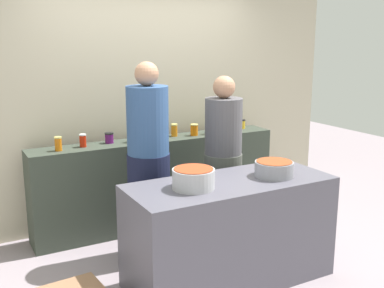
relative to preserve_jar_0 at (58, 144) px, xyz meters
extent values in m
plane|color=gray|center=(1.05, -1.06, -1.03)|extent=(12.00, 12.00, 0.00)
cube|color=#B9AF95|center=(1.05, 0.39, 0.47)|extent=(4.80, 0.12, 3.00)
cube|color=#353E33|center=(1.05, 0.04, -0.55)|extent=(2.70, 0.36, 0.96)
cube|color=#55525F|center=(1.05, -1.36, -0.59)|extent=(1.70, 0.70, 0.87)
cylinder|color=#D16810|center=(0.00, 0.00, -0.01)|extent=(0.07, 0.07, 0.12)
cylinder|color=#D6C666|center=(0.00, 0.00, 0.06)|extent=(0.07, 0.07, 0.01)
cylinder|color=#B61F0B|center=(0.25, 0.05, -0.01)|extent=(0.06, 0.06, 0.11)
cylinder|color=silver|center=(0.25, 0.05, 0.05)|extent=(0.07, 0.07, 0.01)
cylinder|color=#57165B|center=(0.53, 0.09, -0.02)|extent=(0.09, 0.09, 0.09)
cylinder|color=black|center=(0.53, 0.09, 0.03)|extent=(0.09, 0.09, 0.01)
cylinder|color=olive|center=(0.74, 0.02, -0.02)|extent=(0.07, 0.07, 0.10)
cylinder|color=silver|center=(0.74, 0.02, 0.03)|extent=(0.07, 0.07, 0.01)
cylinder|color=#4A2B4D|center=(0.94, 0.11, 0.00)|extent=(0.08, 0.08, 0.13)
cylinder|color=black|center=(0.94, 0.11, 0.07)|extent=(0.08, 0.08, 0.01)
cylinder|color=#CA7114|center=(1.26, 0.08, -0.01)|extent=(0.07, 0.07, 0.12)
cylinder|color=#D6C666|center=(1.26, 0.08, 0.06)|extent=(0.07, 0.07, 0.02)
cylinder|color=#CB630C|center=(1.47, 0.01, -0.01)|extent=(0.08, 0.08, 0.11)
cylinder|color=#D6C666|center=(1.47, 0.01, 0.05)|extent=(0.09, 0.09, 0.01)
cylinder|color=yellow|center=(1.66, -0.01, -0.01)|extent=(0.07, 0.07, 0.12)
cylinder|color=black|center=(1.66, -0.01, 0.06)|extent=(0.07, 0.07, 0.01)
cylinder|color=gold|center=(1.84, 0.02, -0.02)|extent=(0.08, 0.08, 0.10)
cylinder|color=black|center=(1.84, 0.02, 0.03)|extent=(0.08, 0.08, 0.01)
cylinder|color=gold|center=(2.16, 0.09, -0.02)|extent=(0.08, 0.08, 0.09)
cylinder|color=black|center=(2.16, 0.09, 0.03)|extent=(0.08, 0.08, 0.01)
cylinder|color=#B7B7BC|center=(0.70, -1.38, -0.08)|extent=(0.33, 0.33, 0.15)
cylinder|color=#A03C1E|center=(0.70, -1.38, 0.00)|extent=(0.30, 0.30, 0.00)
cylinder|color=gray|center=(1.44, -1.42, -0.09)|extent=(0.32, 0.32, 0.12)
cylinder|color=brown|center=(1.44, -1.42, -0.02)|extent=(0.30, 0.30, 0.00)
cylinder|color=#171B36|center=(0.65, -0.62, -0.53)|extent=(0.39, 0.39, 0.99)
cylinder|color=#315082|center=(0.65, -0.62, 0.26)|extent=(0.37, 0.37, 0.60)
sphere|color=tan|center=(0.65, -0.62, 0.67)|extent=(0.21, 0.21, 0.21)
cylinder|color=#50544A|center=(1.45, -0.62, -0.58)|extent=(0.38, 0.38, 0.89)
cylinder|color=#545257|center=(1.45, -0.62, 0.14)|extent=(0.36, 0.36, 0.55)
sphere|color=tan|center=(1.45, -0.62, 0.52)|extent=(0.21, 0.21, 0.21)
camera|label=1|loc=(-0.96, -4.37, 0.97)|focal=43.75mm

